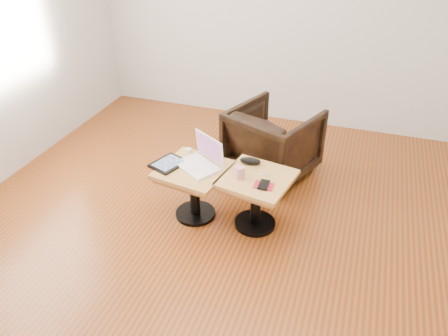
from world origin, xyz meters
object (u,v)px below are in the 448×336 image
(side_table_left, at_px, (194,180))
(armchair, at_px, (273,142))
(striped_cup, at_px, (240,172))
(side_table_right, at_px, (256,189))
(laptop, at_px, (201,160))

(side_table_left, relative_size, armchair, 0.80)
(armchair, bearing_deg, striped_cup, 107.80)
(side_table_right, xyz_separation_m, laptop, (-0.45, 0.02, 0.16))
(side_table_right, distance_m, armchair, 0.80)
(side_table_right, relative_size, armchair, 0.81)
(side_table_right, bearing_deg, side_table_left, -165.44)
(side_table_left, height_order, armchair, armchair)
(side_table_right, xyz_separation_m, armchair, (-0.06, 0.80, -0.02))
(side_table_right, bearing_deg, striped_cup, -145.61)
(side_table_right, bearing_deg, armchair, 104.76)
(side_table_left, relative_size, striped_cup, 5.84)
(side_table_left, xyz_separation_m, side_table_right, (0.49, 0.04, 0.00))
(side_table_left, xyz_separation_m, armchair, (0.43, 0.84, -0.02))
(side_table_left, height_order, striped_cup, striped_cup)
(laptop, bearing_deg, striped_cup, 20.09)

